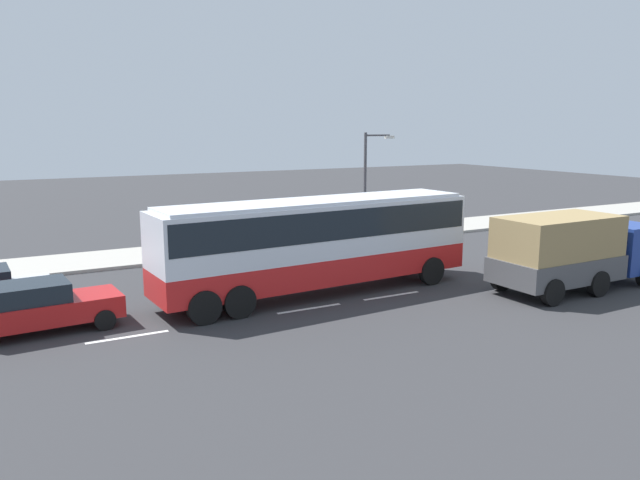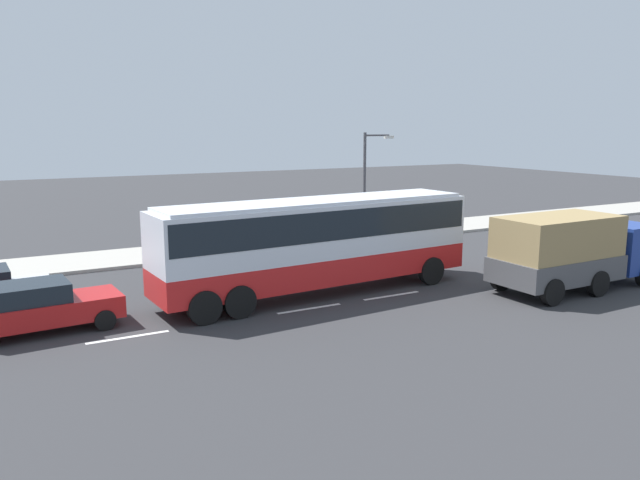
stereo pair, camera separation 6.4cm
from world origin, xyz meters
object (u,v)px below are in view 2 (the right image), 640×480
object	(u,v)px
street_lamp	(368,177)
cargo_truck	(573,249)
car_red_compact	(35,307)
pedestrian_near_curb	(185,231)
coach_bus	(318,236)

from	to	relation	value
street_lamp	cargo_truck	bearing A→B (deg)	-83.41
cargo_truck	car_red_compact	size ratio (longest dim) A/B	1.49
pedestrian_near_curb	street_lamp	distance (m)	9.93
cargo_truck	pedestrian_near_curb	world-z (taller)	cargo_truck
car_red_compact	street_lamp	xyz separation A→B (m)	(16.97, 7.92, 2.67)
cargo_truck	coach_bus	bearing A→B (deg)	154.67
car_red_compact	pedestrian_near_curb	world-z (taller)	pedestrian_near_curb
pedestrian_near_curb	street_lamp	xyz separation A→B (m)	(9.43, -1.97, 2.44)
car_red_compact	street_lamp	size ratio (longest dim) A/B	0.84
cargo_truck	car_red_compact	distance (m)	18.85
car_red_compact	coach_bus	bearing A→B (deg)	-4.94
cargo_truck	pedestrian_near_curb	xyz separation A→B (m)	(-10.83, 14.08, -0.49)
car_red_compact	pedestrian_near_curb	bearing A→B (deg)	48.81
coach_bus	pedestrian_near_curb	distance (m)	10.32
coach_bus	street_lamp	world-z (taller)	street_lamp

